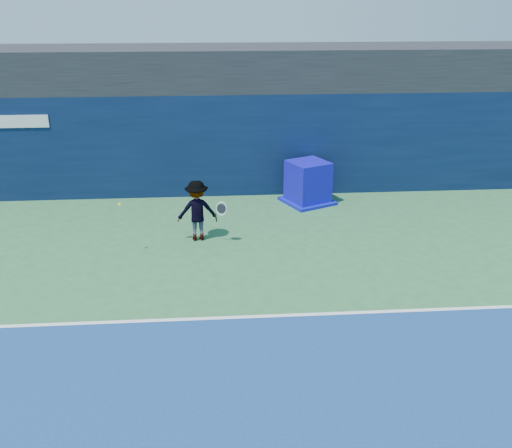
# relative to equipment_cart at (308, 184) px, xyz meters

# --- Properties ---
(ground) EXTENTS (80.00, 80.00, 0.00)m
(ground) POSITION_rel_equipment_cart_xyz_m (-2.53, -9.27, -0.56)
(ground) COLOR #306A3C
(ground) RESTS_ON ground
(baseline) EXTENTS (24.00, 0.10, 0.01)m
(baseline) POSITION_rel_equipment_cart_xyz_m (-2.53, -6.27, -0.55)
(baseline) COLOR white
(baseline) RESTS_ON ground
(stadium_band) EXTENTS (36.00, 3.00, 1.20)m
(stadium_band) POSITION_rel_equipment_cart_xyz_m (-2.53, 2.23, 3.04)
(stadium_band) COLOR black
(stadium_band) RESTS_ON back_wall_assembly
(back_wall_assembly) EXTENTS (36.00, 1.03, 3.00)m
(back_wall_assembly) POSITION_rel_equipment_cart_xyz_m (-2.53, 1.23, 0.94)
(back_wall_assembly) COLOR #0A1838
(back_wall_assembly) RESTS_ON ground
(equipment_cart) EXTENTS (1.70, 1.70, 1.22)m
(equipment_cart) POSITION_rel_equipment_cart_xyz_m (0.00, 0.00, 0.00)
(equipment_cart) COLOR #120CAF
(equipment_cart) RESTS_ON ground
(tennis_player) EXTENTS (1.24, 0.70, 1.51)m
(tennis_player) POSITION_rel_equipment_cart_xyz_m (-3.12, -2.48, 0.20)
(tennis_player) COLOR white
(tennis_player) RESTS_ON ground
(tennis_ball) EXTENTS (0.07, 0.07, 0.07)m
(tennis_ball) POSITION_rel_equipment_cart_xyz_m (-4.83, -3.26, 0.68)
(tennis_ball) COLOR #D8F11A
(tennis_ball) RESTS_ON ground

